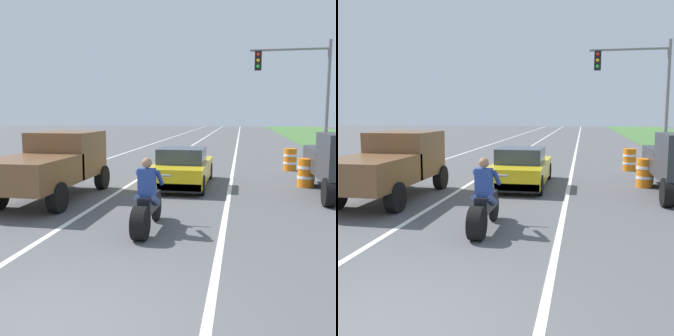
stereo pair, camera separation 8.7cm
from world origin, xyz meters
The scene contains 9 objects.
lane_stripe_left_solid centered at (-5.40, 20.00, 0.00)m, with size 0.14×120.00×0.01m, color white.
lane_stripe_right_solid centered at (1.80, 20.00, 0.00)m, with size 0.14×120.00×0.01m, color white.
lane_stripe_centre_dashed centered at (-1.80, 20.00, 0.00)m, with size 0.14×120.00×0.01m, color white.
motorcycle_with_rider centered at (0.18, 4.26, 0.59)m, with size 0.70×2.21×1.62m.
sports_car_yellow centered at (0.12, 9.92, 0.63)m, with size 1.84×4.30×1.37m.
pickup_truck_left_lane_brown centered at (-3.37, 7.07, 1.11)m, with size 2.02×4.80×1.98m.
traffic_light_mast_near centered at (5.02, 16.24, 3.94)m, with size 3.76×0.34×6.00m.
construction_barrel_nearest centered at (4.40, 10.46, 0.50)m, with size 0.58×0.58×1.00m.
construction_barrel_mid centered at (4.34, 14.61, 0.50)m, with size 0.58×0.58×1.00m.
Camera 2 is at (2.24, -3.85, 2.54)m, focal length 42.27 mm.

